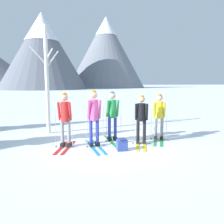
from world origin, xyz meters
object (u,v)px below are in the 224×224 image
at_px(skier_in_green, 112,113).
at_px(skier_in_yellow, 159,114).
at_px(skier_in_pink, 94,114).
at_px(birch_tree_tall, 47,79).
at_px(backpack_on_snow_front, 122,145).
at_px(skier_in_red, 65,116).
at_px(skier_in_black, 141,117).

distance_m(skier_in_green, skier_in_yellow, 1.74).
bearing_deg(skier_in_pink, birch_tree_tall, 118.07).
height_order(birch_tree_tall, backpack_on_snow_front, birch_tree_tall).
xyz_separation_m(skier_in_red, skier_in_pink, (0.89, -0.25, 0.05)).
xyz_separation_m(skier_in_green, skier_in_yellow, (1.69, -0.39, -0.07)).
bearing_deg(skier_in_green, skier_in_black, -41.15).
bearing_deg(birch_tree_tall, skier_in_black, -42.73).
bearing_deg(backpack_on_snow_front, skier_in_yellow, 24.98).
bearing_deg(skier_in_green, backpack_on_snow_front, -94.44).
xyz_separation_m(skier_in_black, backpack_on_snow_front, (-0.91, -0.51, -0.73)).
distance_m(skier_in_yellow, birch_tree_tall, 4.69).
bearing_deg(skier_in_yellow, backpack_on_snow_front, -155.02).
relative_size(skier_in_pink, skier_in_green, 1.04).
bearing_deg(skier_in_black, birch_tree_tall, 137.27).
xyz_separation_m(skier_in_black, skier_in_yellow, (0.88, 0.32, 0.03)).
bearing_deg(skier_in_black, skier_in_red, 169.28).
height_order(skier_in_pink, skier_in_black, skier_in_pink).
bearing_deg(birch_tree_tall, skier_in_pink, -61.93).
bearing_deg(skier_in_red, skier_in_black, -10.72).
bearing_deg(birch_tree_tall, skier_in_green, -43.30).
distance_m(skier_in_pink, backpack_on_snow_front, 1.35).
height_order(skier_in_pink, skier_in_yellow, skier_in_pink).
height_order(skier_in_red, skier_in_pink, skier_in_pink).
relative_size(skier_in_green, skier_in_yellow, 1.06).
distance_m(skier_in_red, birch_tree_tall, 2.59).
relative_size(skier_in_red, skier_in_yellow, 1.05).
distance_m(skier_in_red, skier_in_black, 2.55).
height_order(skier_in_green, backpack_on_snow_front, skier_in_green).
bearing_deg(skier_in_red, birch_tree_tall, 100.95).
xyz_separation_m(skier_in_pink, backpack_on_snow_front, (0.71, -0.74, -0.88)).
xyz_separation_m(skier_in_red, skier_in_yellow, (3.38, -0.16, -0.07)).
bearing_deg(skier_in_black, backpack_on_snow_front, -150.48).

